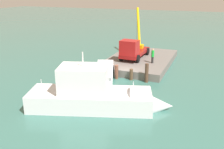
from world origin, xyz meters
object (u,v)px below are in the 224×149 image
(dock_worker, at_px, (153,56))
(salvaged_car, at_px, (105,75))
(moored_yacht, at_px, (106,100))
(crane_truck, at_px, (133,49))

(dock_worker, relative_size, salvaged_car, 0.37)
(dock_worker, distance_m, salvaged_car, 7.39)
(dock_worker, xyz_separation_m, moored_yacht, (12.29, -1.03, -1.08))
(moored_yacht, bearing_deg, salvaged_car, -154.94)
(crane_truck, height_order, salvaged_car, crane_truck)
(crane_truck, bearing_deg, moored_yacht, 7.98)
(dock_worker, xyz_separation_m, salvaged_car, (6.19, -3.88, -1.08))
(dock_worker, relative_size, moored_yacht, 0.14)
(dock_worker, bearing_deg, salvaged_car, -32.08)
(salvaged_car, bearing_deg, crane_truck, 172.17)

